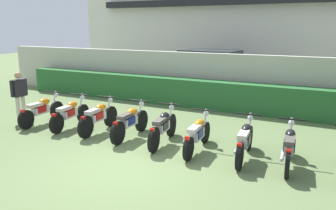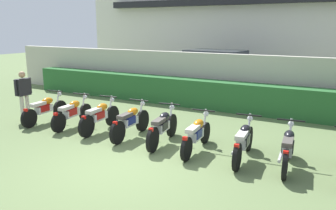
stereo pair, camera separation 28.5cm
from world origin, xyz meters
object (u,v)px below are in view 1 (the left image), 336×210
(inspector_person, at_px, (19,92))
(motorcycle_in_row_3, at_px, (130,122))
(motorcycle_in_row_0, at_px, (42,110))
(motorcycle_in_row_7, at_px, (289,147))
(parked_car, at_px, (212,70))
(motorcycle_in_row_5, at_px, (197,134))
(motorcycle_in_row_6, at_px, (245,140))
(motorcycle_in_row_4, at_px, (163,127))
(motorcycle_in_row_2, at_px, (98,117))
(motorcycle_in_row_1, at_px, (70,113))

(inspector_person, bearing_deg, motorcycle_in_row_3, 0.74)
(motorcycle_in_row_0, bearing_deg, motorcycle_in_row_7, -94.65)
(parked_car, height_order, motorcycle_in_row_5, parked_car)
(motorcycle_in_row_5, height_order, motorcycle_in_row_6, motorcycle_in_row_6)
(motorcycle_in_row_5, bearing_deg, motorcycle_in_row_4, 80.44)
(parked_car, xyz_separation_m, motorcycle_in_row_2, (-0.46, -8.09, -0.48))
(motorcycle_in_row_4, bearing_deg, motorcycle_in_row_3, 79.71)
(motorcycle_in_row_0, xyz_separation_m, motorcycle_in_row_3, (3.25, 0.08, 0.01))
(motorcycle_in_row_4, height_order, inspector_person, inspector_person)
(motorcycle_in_row_3, xyz_separation_m, motorcycle_in_row_7, (4.17, -0.08, -0.00))
(motorcycle_in_row_0, distance_m, motorcycle_in_row_4, 4.29)
(motorcycle_in_row_0, relative_size, motorcycle_in_row_4, 0.98)
(motorcycle_in_row_3, bearing_deg, inspector_person, 87.24)
(motorcycle_in_row_3, distance_m, motorcycle_in_row_5, 2.04)
(motorcycle_in_row_0, height_order, motorcycle_in_row_3, motorcycle_in_row_3)
(motorcycle_in_row_3, height_order, motorcycle_in_row_5, motorcycle_in_row_3)
(motorcycle_in_row_2, height_order, motorcycle_in_row_7, motorcycle_in_row_2)
(parked_car, distance_m, motorcycle_in_row_7, 9.50)
(inspector_person, bearing_deg, motorcycle_in_row_4, 0.25)
(parked_car, distance_m, motorcycle_in_row_0, 8.61)
(motorcycle_in_row_1, height_order, motorcycle_in_row_5, motorcycle_in_row_1)
(parked_car, relative_size, motorcycle_in_row_4, 2.36)
(motorcycle_in_row_3, relative_size, motorcycle_in_row_4, 0.97)
(motorcycle_in_row_2, relative_size, motorcycle_in_row_3, 0.98)
(motorcycle_in_row_6, relative_size, inspector_person, 1.24)
(motorcycle_in_row_3, bearing_deg, motorcycle_in_row_6, -95.19)
(motorcycle_in_row_0, relative_size, motorcycle_in_row_5, 1.01)
(motorcycle_in_row_6, distance_m, motorcycle_in_row_7, 0.97)
(motorcycle_in_row_5, bearing_deg, motorcycle_in_row_7, -93.94)
(parked_car, relative_size, motorcycle_in_row_7, 2.49)
(motorcycle_in_row_7, bearing_deg, motorcycle_in_row_1, 82.59)
(motorcycle_in_row_1, relative_size, motorcycle_in_row_3, 0.99)
(motorcycle_in_row_2, distance_m, motorcycle_in_row_6, 4.30)
(motorcycle_in_row_5, distance_m, motorcycle_in_row_6, 1.16)
(motorcycle_in_row_2, relative_size, inspector_person, 1.20)
(motorcycle_in_row_5, relative_size, motorcycle_in_row_6, 0.98)
(motorcycle_in_row_3, distance_m, motorcycle_in_row_4, 1.04)
(motorcycle_in_row_5, xyz_separation_m, inspector_person, (-6.27, 0.06, 0.48))
(motorcycle_in_row_3, height_order, motorcycle_in_row_7, motorcycle_in_row_3)
(motorcycle_in_row_1, bearing_deg, parked_car, -18.25)
(motorcycle_in_row_6, height_order, inspector_person, inspector_person)
(motorcycle_in_row_0, relative_size, motorcycle_in_row_3, 1.01)
(motorcycle_in_row_6, distance_m, inspector_person, 7.45)
(motorcycle_in_row_2, xyz_separation_m, motorcycle_in_row_6, (4.30, -0.11, -0.01))
(motorcycle_in_row_4, distance_m, motorcycle_in_row_6, 2.16)
(motorcycle_in_row_2, distance_m, motorcycle_in_row_7, 5.26)
(parked_car, height_order, motorcycle_in_row_0, parked_car)
(motorcycle_in_row_3, height_order, motorcycle_in_row_6, motorcycle_in_row_3)
(motorcycle_in_row_1, bearing_deg, motorcycle_in_row_0, 86.23)
(motorcycle_in_row_7, bearing_deg, motorcycle_in_row_6, 84.22)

